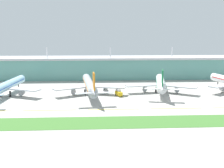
{
  "coord_description": "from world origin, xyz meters",
  "views": [
    {
      "loc": [
        -11.66,
        -152.09,
        39.17
      ],
      "look_at": [
        -1.94,
        26.53,
        7.0
      ],
      "focal_mm": 43.58,
      "sensor_mm": 36.0,
      "label": 1
    }
  ],
  "objects_px": {
    "fuel_truck": "(119,93)",
    "airliner_far_middle": "(161,83)",
    "airliner_near_middle": "(89,85)",
    "airliner_nearest": "(6,86)"
  },
  "relations": [
    {
      "from": "airliner_near_middle",
      "to": "fuel_truck",
      "type": "xyz_separation_m",
      "value": [
        19.09,
        -6.63,
        -4.19
      ]
    },
    {
      "from": "airliner_far_middle",
      "to": "fuel_truck",
      "type": "distance_m",
      "value": 31.72
    },
    {
      "from": "airliner_near_middle",
      "to": "airliner_far_middle",
      "type": "distance_m",
      "value": 49.12
    },
    {
      "from": "airliner_nearest",
      "to": "airliner_far_middle",
      "type": "xyz_separation_m",
      "value": [
        103.34,
        5.7,
        -0.01
      ]
    },
    {
      "from": "airliner_nearest",
      "to": "fuel_truck",
      "type": "bearing_deg",
      "value": -3.04
    },
    {
      "from": "airliner_far_middle",
      "to": "airliner_nearest",
      "type": "bearing_deg",
      "value": -176.84
    },
    {
      "from": "airliner_nearest",
      "to": "airliner_far_middle",
      "type": "relative_size",
      "value": 1.16
    },
    {
      "from": "airliner_nearest",
      "to": "airliner_near_middle",
      "type": "xyz_separation_m",
      "value": [
        54.31,
        2.73,
        0.0
      ]
    },
    {
      "from": "fuel_truck",
      "to": "airliner_far_middle",
      "type": "bearing_deg",
      "value": 17.79
    },
    {
      "from": "airliner_near_middle",
      "to": "airliner_far_middle",
      "type": "relative_size",
      "value": 1.21
    }
  ]
}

